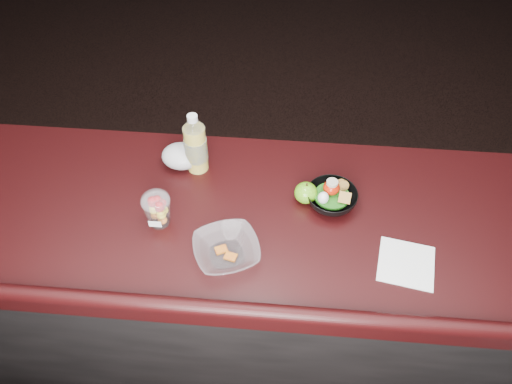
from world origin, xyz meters
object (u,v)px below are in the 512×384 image
Objects in this scene: green_apple at (306,193)px; fruit_cup at (157,209)px; takeout_bowl at (226,250)px; lemonade_bottle at (196,147)px; snack_bowl at (331,197)px.

fruit_cup is at bearing -163.93° from green_apple.
lemonade_bottle is at bearing 112.12° from takeout_bowl.
snack_bowl is (0.08, -0.01, -0.00)m from green_apple.
lemonade_bottle is 0.39m from takeout_bowl.
green_apple is 0.31× the size of takeout_bowl.
green_apple is 0.39× the size of snack_bowl.
takeout_bowl is at bearing -25.21° from fruit_cup.
fruit_cup reaches higher than snack_bowl.
snack_bowl is at bearing -15.38° from lemonade_bottle.
lemonade_bottle is 0.26m from fruit_cup.
fruit_cup is 0.47m from green_apple.
lemonade_bottle reaches higher than snack_bowl.
snack_bowl is at bearing 36.43° from takeout_bowl.
takeout_bowl is at bearing -134.03° from green_apple.
green_apple reaches higher than takeout_bowl.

